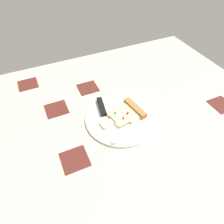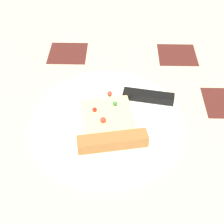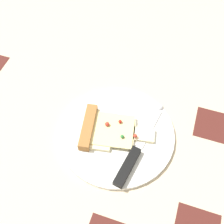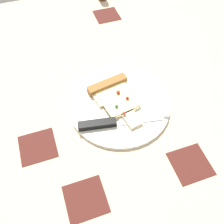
{
  "view_description": "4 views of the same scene",
  "coord_description": "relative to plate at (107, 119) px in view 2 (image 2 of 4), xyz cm",
  "views": [
    {
      "loc": [
        30.72,
        40.34,
        58.92
      ],
      "look_at": [
        8.23,
        -9.33,
        2.89
      ],
      "focal_mm": 31.99,
      "sensor_mm": 36.0,
      "label": 1
    },
    {
      "loc": [
        -35.95,
        -8.96,
        42.95
      ],
      "look_at": [
        5.02,
        -7.96,
        2.65
      ],
      "focal_mm": 50.49,
      "sensor_mm": 36.0,
      "label": 2
    },
    {
      "loc": [
        15.2,
        -40.19,
        61.57
      ],
      "look_at": [
        2.88,
        -3.12,
        3.39
      ],
      "focal_mm": 45.93,
      "sensor_mm": 36.0,
      "label": 3
    },
    {
      "loc": [
        47.38,
        -23.61,
        58.1
      ],
      "look_at": [
        8.81,
        -10.34,
        2.98
      ],
      "focal_mm": 41.96,
      "sensor_mm": 36.0,
      "label": 4
    }
  ],
  "objects": [
    {
      "name": "ground_plane",
      "position": [
        -5.37,
        6.95,
        -2.01
      ],
      "size": [
        117.27,
        117.27,
        3.0
      ],
      "color": "#C6B293",
      "rests_on": "ground"
    },
    {
      "name": "plate",
      "position": [
        0.0,
        0.0,
        0.0
      ],
      "size": [
        28.12,
        28.12,
        1.02
      ],
      "primitive_type": "cylinder",
      "color": "white",
      "rests_on": "ground_plane"
    },
    {
      "name": "pizza_slice",
      "position": [
        -2.58,
        -0.46,
        1.29
      ],
      "size": [
        18.5,
        12.61,
        2.36
      ],
      "rotation": [
        0.0,
        0.0,
        4.89
      ],
      "color": "beige",
      "rests_on": "plate"
    },
    {
      "name": "knife",
      "position": [
        5.81,
        -3.48,
        1.11
      ],
      "size": [
        6.2,
        24.0,
        2.45
      ],
      "rotation": [
        0.0,
        0.0,
        6.11
      ],
      "color": "silver",
      "rests_on": "plate"
    }
  ]
}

